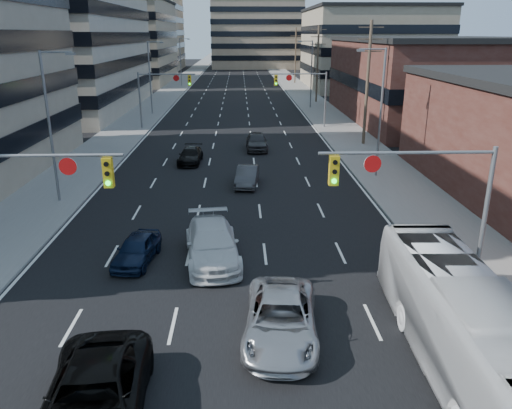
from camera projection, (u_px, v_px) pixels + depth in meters
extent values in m
cube|color=black|center=(237.00, 72.00, 135.07)|extent=(18.00, 300.00, 0.02)
cube|color=slate|center=(194.00, 72.00, 134.69)|extent=(5.00, 300.00, 0.15)
cube|color=slate|center=(279.00, 71.00, 135.41)|extent=(5.00, 300.00, 0.15)
cube|color=gray|center=(120.00, 43.00, 103.37)|extent=(20.00, 30.00, 16.00)
cube|color=#472119|center=(437.00, 82.00, 58.76)|extent=(20.00, 30.00, 9.00)
cube|color=gray|center=(368.00, 49.00, 93.89)|extent=(22.00, 28.00, 14.00)
cube|color=#ADA089|center=(137.00, 33.00, 140.39)|extent=(24.00, 24.00, 20.00)
cube|color=gray|center=(355.00, 48.00, 134.12)|extent=(22.00, 22.00, 12.00)
cylinder|color=slate|center=(31.00, 156.00, 17.69)|extent=(6.50, 0.12, 0.12)
cube|color=gold|center=(108.00, 173.00, 17.98)|extent=(0.35, 0.28, 1.10)
cylinder|color=black|center=(106.00, 164.00, 17.72)|extent=(0.18, 0.06, 0.18)
cylinder|color=black|center=(107.00, 174.00, 17.83)|extent=(0.18, 0.06, 0.18)
cylinder|color=#0CE526|center=(108.00, 183.00, 17.95)|extent=(0.18, 0.06, 0.18)
cylinder|color=white|center=(68.00, 166.00, 17.83)|extent=(0.64, 0.06, 0.64)
cylinder|color=slate|center=(484.00, 223.00, 19.13)|extent=(0.18, 0.18, 6.00)
cylinder|color=slate|center=(407.00, 153.00, 18.11)|extent=(6.50, 0.12, 0.12)
cube|color=gold|center=(334.00, 171.00, 18.24)|extent=(0.35, 0.28, 1.10)
cylinder|color=black|center=(335.00, 162.00, 17.98)|extent=(0.18, 0.06, 0.18)
cylinder|color=black|center=(335.00, 172.00, 18.09)|extent=(0.18, 0.06, 0.18)
cylinder|color=#0CE526|center=(334.00, 181.00, 18.20)|extent=(0.18, 0.06, 0.18)
cylinder|color=white|center=(373.00, 164.00, 18.17)|extent=(0.64, 0.06, 0.64)
cylinder|color=slate|center=(140.00, 101.00, 53.46)|extent=(0.18, 0.18, 6.00)
cylinder|color=slate|center=(167.00, 74.00, 52.65)|extent=(6.00, 0.12, 0.12)
cube|color=gold|center=(190.00, 80.00, 52.93)|extent=(0.35, 0.28, 1.10)
cylinder|color=black|center=(189.00, 77.00, 52.67)|extent=(0.18, 0.06, 0.18)
cylinder|color=black|center=(189.00, 81.00, 52.78)|extent=(0.18, 0.06, 0.18)
cylinder|color=#0CE526|center=(190.00, 84.00, 52.90)|extent=(0.18, 0.06, 0.18)
cylinder|color=white|center=(176.00, 78.00, 52.78)|extent=(0.64, 0.06, 0.64)
cylinder|color=slate|center=(325.00, 100.00, 54.09)|extent=(0.18, 0.18, 6.00)
cylinder|color=slate|center=(298.00, 74.00, 53.08)|extent=(6.00, 0.12, 0.12)
cube|color=gold|center=(276.00, 80.00, 53.22)|extent=(0.35, 0.28, 1.10)
cylinder|color=black|center=(276.00, 77.00, 52.95)|extent=(0.18, 0.06, 0.18)
cylinder|color=black|center=(276.00, 80.00, 53.07)|extent=(0.18, 0.06, 0.18)
cylinder|color=#0CE526|center=(276.00, 84.00, 53.18)|extent=(0.18, 0.06, 0.18)
cylinder|color=white|center=(289.00, 78.00, 53.15)|extent=(0.64, 0.06, 0.64)
cylinder|color=#4C3D2D|center=(367.00, 85.00, 44.84)|extent=(0.28, 0.28, 11.00)
cube|color=#4C3D2D|center=(371.00, 27.00, 43.24)|extent=(2.20, 0.10, 0.10)
cube|color=#4C3D2D|center=(371.00, 39.00, 43.57)|extent=(2.20, 0.10, 0.10)
cube|color=#4C3D2D|center=(370.00, 51.00, 43.89)|extent=(2.20, 0.10, 0.10)
cylinder|color=#4C3D2D|center=(317.00, 65.00, 73.19)|extent=(0.28, 0.28, 11.00)
cube|color=#4C3D2D|center=(319.00, 29.00, 71.59)|extent=(2.20, 0.10, 0.10)
cube|color=#4C3D2D|center=(319.00, 37.00, 71.92)|extent=(2.20, 0.10, 0.10)
cube|color=#4C3D2D|center=(318.00, 44.00, 72.24)|extent=(2.20, 0.10, 0.10)
cylinder|color=#4C3D2D|center=(295.00, 56.00, 101.54)|extent=(0.28, 0.28, 11.00)
cube|color=#4C3D2D|center=(296.00, 30.00, 99.94)|extent=(2.20, 0.10, 0.10)
cube|color=#4C3D2D|center=(296.00, 36.00, 100.27)|extent=(2.20, 0.10, 0.10)
cube|color=#4C3D2D|center=(296.00, 41.00, 100.59)|extent=(2.20, 0.10, 0.10)
cylinder|color=slate|center=(50.00, 130.00, 29.34)|extent=(0.16, 0.16, 9.00)
cylinder|color=slate|center=(56.00, 52.00, 27.93)|extent=(1.80, 0.10, 0.10)
cube|color=slate|center=(70.00, 54.00, 27.98)|extent=(0.50, 0.22, 0.14)
cylinder|color=slate|center=(150.00, 79.00, 62.41)|extent=(0.16, 0.16, 9.00)
cylinder|color=slate|center=(155.00, 42.00, 61.00)|extent=(1.80, 0.10, 0.10)
cube|color=slate|center=(161.00, 42.00, 61.06)|extent=(0.50, 0.22, 0.14)
cylinder|color=slate|center=(181.00, 63.00, 95.48)|extent=(0.16, 0.16, 9.00)
cylinder|color=slate|center=(184.00, 39.00, 94.08)|extent=(1.80, 0.10, 0.10)
cube|color=slate|center=(189.00, 39.00, 94.13)|extent=(0.50, 0.22, 0.14)
cylinder|color=slate|center=(381.00, 115.00, 34.72)|extent=(0.16, 0.16, 9.00)
cylinder|color=slate|center=(373.00, 49.00, 33.26)|extent=(1.80, 0.10, 0.10)
cube|color=slate|center=(361.00, 50.00, 33.26)|extent=(0.50, 0.22, 0.14)
cylinder|color=slate|center=(311.00, 75.00, 67.79)|extent=(0.16, 0.16, 9.00)
cylinder|color=slate|center=(306.00, 41.00, 66.33)|extent=(1.80, 0.10, 0.10)
cube|color=slate|center=(300.00, 42.00, 66.33)|extent=(0.50, 0.22, 0.14)
imported|color=black|center=(93.00, 400.00, 13.07)|extent=(3.08, 5.95, 1.60)
imported|color=silver|center=(212.00, 244.00, 22.74)|extent=(2.98, 5.91, 1.65)
imported|color=#A3A3A7|center=(281.00, 318.00, 16.94)|extent=(2.95, 5.51, 1.47)
imported|color=beige|center=(465.00, 326.00, 15.09)|extent=(2.84, 11.05, 3.06)
imported|color=black|center=(137.00, 249.00, 22.62)|extent=(2.00, 3.90, 1.27)
imported|color=#363638|center=(247.00, 176.00, 34.10)|extent=(1.82, 4.10, 1.31)
imported|color=black|center=(190.00, 156.00, 39.96)|extent=(1.93, 4.30, 1.22)
imported|color=#2D2D2F|center=(257.00, 141.00, 44.48)|extent=(1.87, 4.57, 1.55)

